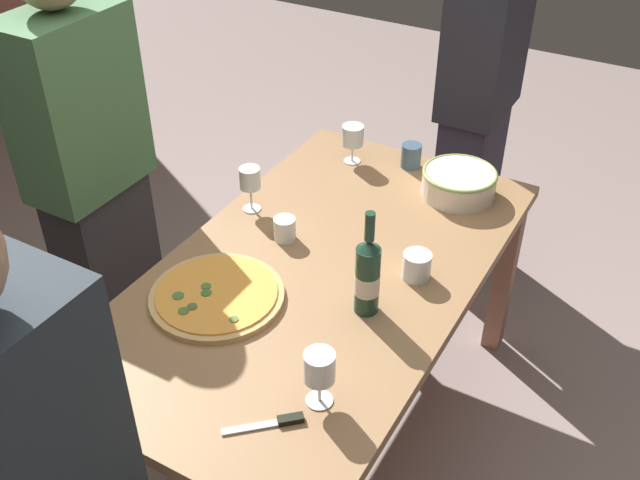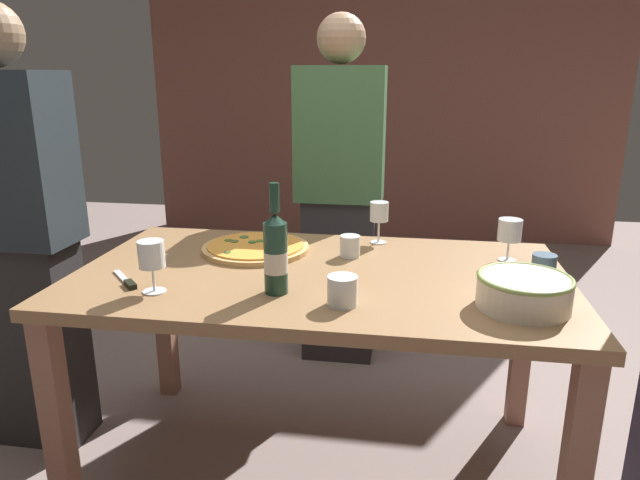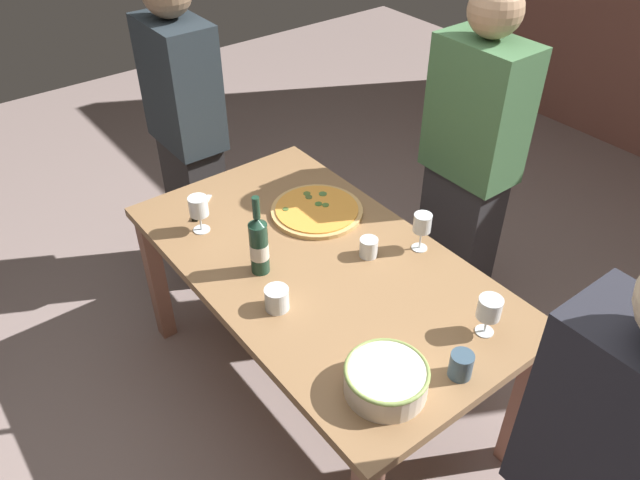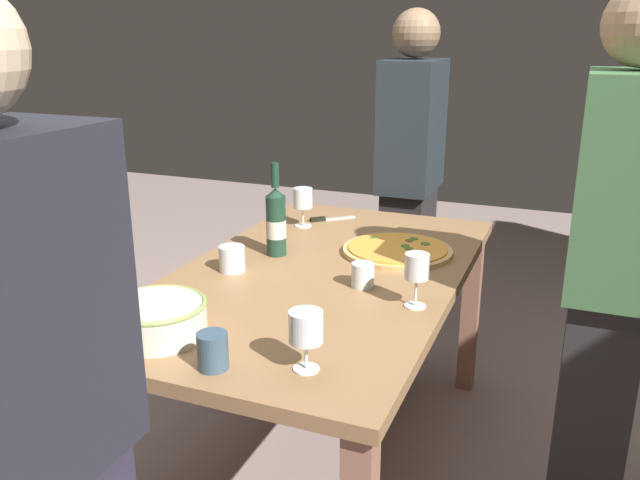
{
  "view_description": "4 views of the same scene",
  "coord_description": "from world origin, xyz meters",
  "px_view_note": "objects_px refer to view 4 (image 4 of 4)",
  "views": [
    {
      "loc": [
        -1.53,
        -0.87,
        2.14
      ],
      "look_at": [
        0.0,
        0.0,
        0.86
      ],
      "focal_mm": 41.33,
      "sensor_mm": 36.0,
      "label": 1
    },
    {
      "loc": [
        0.28,
        -1.76,
        1.38
      ],
      "look_at": [
        0.0,
        0.0,
        0.86
      ],
      "focal_mm": 32.15,
      "sensor_mm": 36.0,
      "label": 2
    },
    {
      "loc": [
        1.45,
        -1.11,
        2.27
      ],
      "look_at": [
        0.0,
        0.0,
        0.86
      ],
      "focal_mm": 34.72,
      "sensor_mm": 36.0,
      "label": 3
    },
    {
      "loc": [
        1.89,
        0.76,
        1.51
      ],
      "look_at": [
        0.0,
        0.0,
        0.86
      ],
      "focal_mm": 36.72,
      "sensor_mm": 36.0,
      "label": 4
    }
  ],
  "objects_px": {
    "pizza": "(397,250)",
    "wine_bottle": "(276,221)",
    "wine_glass_near_pizza": "(306,330)",
    "person_host": "(18,470)",
    "dining_table": "(320,297)",
    "cup_spare": "(232,259)",
    "pizza_knife": "(326,219)",
    "serving_bowl": "(157,317)",
    "person_guest_left": "(609,280)",
    "cup_amber": "(363,275)",
    "cup_ceramic": "(213,351)",
    "wine_glass_by_bottle": "(303,200)",
    "wine_glass_far_left": "(417,268)",
    "person_guest_right": "(410,184)"
  },
  "relations": [
    {
      "from": "pizza",
      "to": "person_guest_right",
      "type": "xyz_separation_m",
      "value": [
        -0.82,
        -0.17,
        0.05
      ]
    },
    {
      "from": "cup_amber",
      "to": "wine_glass_by_bottle",
      "type": "bearing_deg",
      "value": -141.07
    },
    {
      "from": "person_host",
      "to": "wine_glass_far_left",
      "type": "bearing_deg",
      "value": -19.29
    },
    {
      "from": "serving_bowl",
      "to": "cup_amber",
      "type": "height_order",
      "value": "serving_bowl"
    },
    {
      "from": "dining_table",
      "to": "wine_glass_near_pizza",
      "type": "distance_m",
      "value": 0.69
    },
    {
      "from": "cup_amber",
      "to": "pizza_knife",
      "type": "distance_m",
      "value": 0.76
    },
    {
      "from": "wine_bottle",
      "to": "person_guest_right",
      "type": "relative_size",
      "value": 0.21
    },
    {
      "from": "cup_spare",
      "to": "person_guest_right",
      "type": "height_order",
      "value": "person_guest_right"
    },
    {
      "from": "dining_table",
      "to": "cup_spare",
      "type": "xyz_separation_m",
      "value": [
        0.11,
        -0.27,
        0.14
      ]
    },
    {
      "from": "dining_table",
      "to": "cup_amber",
      "type": "height_order",
      "value": "cup_amber"
    },
    {
      "from": "serving_bowl",
      "to": "person_guest_right",
      "type": "bearing_deg",
      "value": 172.25
    },
    {
      "from": "cup_ceramic",
      "to": "person_guest_left",
      "type": "bearing_deg",
      "value": 130.88
    },
    {
      "from": "wine_glass_near_pizza",
      "to": "person_host",
      "type": "height_order",
      "value": "person_host"
    },
    {
      "from": "dining_table",
      "to": "serving_bowl",
      "type": "bearing_deg",
      "value": -19.28
    },
    {
      "from": "cup_amber",
      "to": "pizza_knife",
      "type": "height_order",
      "value": "cup_amber"
    },
    {
      "from": "person_guest_left",
      "to": "cup_ceramic",
      "type": "bearing_deg",
      "value": 37.88
    },
    {
      "from": "wine_glass_by_bottle",
      "to": "wine_glass_far_left",
      "type": "bearing_deg",
      "value": 44.82
    },
    {
      "from": "cup_ceramic",
      "to": "person_guest_right",
      "type": "height_order",
      "value": "person_guest_right"
    },
    {
      "from": "wine_glass_near_pizza",
      "to": "cup_ceramic",
      "type": "height_order",
      "value": "wine_glass_near_pizza"
    },
    {
      "from": "wine_glass_far_left",
      "to": "person_guest_right",
      "type": "xyz_separation_m",
      "value": [
        -1.26,
        -0.35,
        -0.05
      ]
    },
    {
      "from": "wine_bottle",
      "to": "wine_glass_near_pizza",
      "type": "height_order",
      "value": "wine_bottle"
    },
    {
      "from": "person_guest_left",
      "to": "person_guest_right",
      "type": "height_order",
      "value": "person_guest_left"
    },
    {
      "from": "wine_glass_far_left",
      "to": "wine_glass_by_bottle",
      "type": "bearing_deg",
      "value": -135.18
    },
    {
      "from": "serving_bowl",
      "to": "wine_bottle",
      "type": "height_order",
      "value": "wine_bottle"
    },
    {
      "from": "pizza_knife",
      "to": "serving_bowl",
      "type": "bearing_deg",
      "value": -0.4
    },
    {
      "from": "person_host",
      "to": "wine_glass_by_bottle",
      "type": "bearing_deg",
      "value": 9.65
    },
    {
      "from": "cup_spare",
      "to": "person_guest_left",
      "type": "height_order",
      "value": "person_guest_left"
    },
    {
      "from": "wine_glass_far_left",
      "to": "person_host",
      "type": "height_order",
      "value": "person_host"
    },
    {
      "from": "cup_spare",
      "to": "pizza",
      "type": "bearing_deg",
      "value": 129.33
    },
    {
      "from": "pizza",
      "to": "person_guest_left",
      "type": "height_order",
      "value": "person_guest_left"
    },
    {
      "from": "cup_ceramic",
      "to": "person_guest_left",
      "type": "height_order",
      "value": "person_guest_left"
    },
    {
      "from": "wine_glass_near_pizza",
      "to": "cup_spare",
      "type": "bearing_deg",
      "value": -136.76
    },
    {
      "from": "pizza",
      "to": "wine_bottle",
      "type": "xyz_separation_m",
      "value": [
        0.17,
        -0.4,
        0.11
      ]
    },
    {
      "from": "person_guest_left",
      "to": "serving_bowl",
      "type": "bearing_deg",
      "value": 27.88
    },
    {
      "from": "pizza_knife",
      "to": "wine_glass_far_left",
      "type": "bearing_deg",
      "value": 37.3
    },
    {
      "from": "cup_spare",
      "to": "pizza_knife",
      "type": "xyz_separation_m",
      "value": [
        -0.68,
        0.07,
        -0.04
      ]
    },
    {
      "from": "wine_bottle",
      "to": "wine_glass_near_pizza",
      "type": "distance_m",
      "value": 0.84
    },
    {
      "from": "pizza",
      "to": "cup_amber",
      "type": "height_order",
      "value": "cup_amber"
    },
    {
      "from": "pizza",
      "to": "cup_ceramic",
      "type": "height_order",
      "value": "cup_ceramic"
    },
    {
      "from": "cup_ceramic",
      "to": "wine_bottle",
      "type": "bearing_deg",
      "value": -164.73
    },
    {
      "from": "dining_table",
      "to": "wine_bottle",
      "type": "height_order",
      "value": "wine_bottle"
    },
    {
      "from": "wine_glass_by_bottle",
      "to": "pizza_knife",
      "type": "xyz_separation_m",
      "value": [
        -0.12,
        0.06,
        -0.1
      ]
    },
    {
      "from": "dining_table",
      "to": "person_guest_right",
      "type": "height_order",
      "value": "person_guest_right"
    },
    {
      "from": "dining_table",
      "to": "cup_spare",
      "type": "distance_m",
      "value": 0.32
    },
    {
      "from": "person_guest_right",
      "to": "cup_spare",
      "type": "bearing_deg",
      "value": -12.58
    },
    {
      "from": "pizza_knife",
      "to": "cup_ceramic",
      "type": "bearing_deg",
      "value": 9.57
    },
    {
      "from": "cup_spare",
      "to": "person_host",
      "type": "xyz_separation_m",
      "value": [
        1.11,
        0.21,
        0.01
      ]
    },
    {
      "from": "wine_bottle",
      "to": "wine_glass_far_left",
      "type": "height_order",
      "value": "wine_bottle"
    },
    {
      "from": "serving_bowl",
      "to": "wine_bottle",
      "type": "xyz_separation_m",
      "value": [
        -0.7,
        0.01,
        0.07
      ]
    },
    {
      "from": "dining_table",
      "to": "pizza_knife",
      "type": "relative_size",
      "value": 9.91
    }
  ]
}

